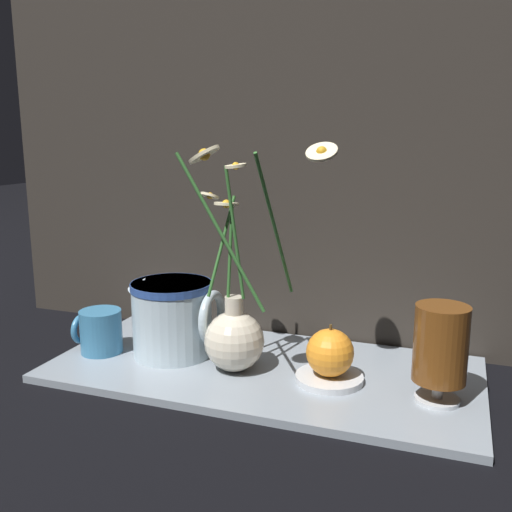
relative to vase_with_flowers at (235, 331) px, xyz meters
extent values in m
plane|color=black|center=(0.04, 0.03, -0.08)|extent=(6.00, 6.00, 0.00)
cube|color=gray|center=(0.04, 0.03, -0.07)|extent=(0.67, 0.32, 0.01)
cube|color=#2D2823|center=(0.04, 0.20, 0.47)|extent=(1.17, 0.02, 1.10)
sphere|color=beige|center=(0.00, 0.00, -0.02)|extent=(0.09, 0.09, 0.09)
cylinder|color=beige|center=(0.00, 0.00, 0.04)|extent=(0.03, 0.03, 0.04)
cylinder|color=#336B2D|center=(0.00, -0.01, 0.15)|extent=(0.03, 0.02, 0.20)
cylinder|color=beige|center=(0.01, -0.02, 0.25)|extent=(0.04, 0.04, 0.01)
sphere|color=gold|center=(0.01, -0.02, 0.25)|extent=(0.01, 0.01, 0.01)
cylinder|color=#336B2D|center=(-0.01, 0.00, 0.12)|extent=(0.01, 0.02, 0.14)
cylinder|color=beige|center=(-0.01, 0.01, 0.20)|extent=(0.04, 0.04, 0.01)
sphere|color=gold|center=(-0.01, 0.01, 0.20)|extent=(0.01, 0.01, 0.01)
cylinder|color=#336B2D|center=(0.07, 0.00, 0.16)|extent=(0.02, 0.14, 0.22)
cylinder|color=beige|center=(0.13, -0.01, 0.27)|extent=(0.05, 0.04, 0.03)
sphere|color=gold|center=(0.13, -0.01, 0.27)|extent=(0.02, 0.02, 0.02)
cylinder|color=#336B2D|center=(0.00, -0.06, 0.16)|extent=(0.13, 0.02, 0.22)
cylinder|color=beige|center=(0.01, -0.12, 0.27)|extent=(0.04, 0.05, 0.02)
sphere|color=gold|center=(0.01, -0.12, 0.27)|extent=(0.01, 0.01, 0.01)
cylinder|color=#336B2D|center=(-0.03, 0.01, 0.13)|extent=(0.03, 0.06, 0.15)
cylinder|color=beige|center=(-0.05, 0.03, 0.20)|extent=(0.04, 0.04, 0.01)
sphere|color=gold|center=(-0.05, 0.03, 0.20)|extent=(0.01, 0.01, 0.01)
cylinder|color=teal|center=(-0.24, 0.00, -0.03)|extent=(0.07, 0.07, 0.07)
torus|color=teal|center=(-0.28, 0.00, -0.03)|extent=(0.01, 0.05, 0.05)
cylinder|color=silver|center=(-0.12, 0.03, 0.00)|extent=(0.13, 0.13, 0.12)
cylinder|color=#2D4C93|center=(-0.12, 0.03, 0.05)|extent=(0.13, 0.13, 0.01)
torus|color=silver|center=(-0.05, 0.03, 0.01)|extent=(0.01, 0.09, 0.09)
cone|color=silver|center=(-0.18, 0.03, 0.05)|extent=(0.05, 0.04, 0.04)
cylinder|color=silver|center=(0.30, -0.01, -0.06)|extent=(0.06, 0.06, 0.01)
cylinder|color=silver|center=(0.30, -0.01, -0.05)|extent=(0.02, 0.02, 0.03)
cylinder|color=brown|center=(0.30, -0.01, 0.02)|extent=(0.07, 0.07, 0.11)
cylinder|color=silver|center=(0.15, 0.01, -0.06)|extent=(0.10, 0.10, 0.01)
sphere|color=orange|center=(0.15, 0.01, -0.02)|extent=(0.07, 0.07, 0.07)
cylinder|color=#4C3819|center=(0.15, 0.01, 0.02)|extent=(0.00, 0.00, 0.01)
camera|label=1|loc=(0.31, -0.77, 0.30)|focal=40.00mm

